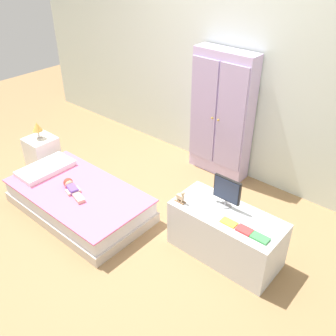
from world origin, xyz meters
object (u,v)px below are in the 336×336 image
doll (71,187)px  tv_stand (226,234)px  nightstand (43,153)px  tv_monitor (227,191)px  book_red (244,230)px  bed (79,200)px  table_lamp (37,127)px  book_green (260,238)px  rocking_horse_toy (181,197)px  wardrobe (222,115)px  book_yellow (229,222)px

doll → tv_stand: tv_stand is taller
doll → nightstand: size_ratio=0.95×
tv_monitor → book_red: 0.37m
bed → tv_stand: tv_stand is taller
book_red → table_lamp: bearing=-177.6°
nightstand → book_green: book_green is taller
tv_stand → rocking_horse_toy: size_ratio=7.92×
tv_stand → tv_monitor: size_ratio=3.48×
nightstand → book_red: book_red is taller
wardrobe → tv_stand: wardrobe is taller
tv_stand → book_green: book_green is taller
bed → book_yellow: size_ratio=11.17×
nightstand → tv_monitor: bearing=6.8°
book_green → tv_monitor: bearing=157.9°
bed → tv_monitor: (1.40, 0.53, 0.49)m
doll → book_red: bearing=13.0°
bed → table_lamp: table_lamp is taller
wardrobe → book_green: wardrobe is taller
bed → table_lamp: (-1.00, 0.25, 0.42)m
nightstand → rocking_horse_toy: size_ratio=3.31×
book_yellow → book_red: (0.14, 0.00, 0.00)m
nightstand → tv_stand: bearing=4.9°
rocking_horse_toy → book_green: bearing=3.0°
wardrobe → book_red: bearing=-49.2°
table_lamp → book_green: bearing=2.3°
bed → book_green: (1.83, 0.36, 0.34)m
bed → book_yellow: bearing=13.1°
book_yellow → wardrobe: bearing=126.7°
rocking_horse_toy → doll: bearing=-162.1°
doll → wardrobe: (0.68, 1.62, 0.42)m
wardrobe → tv_stand: size_ratio=1.49×
tv_stand → rocking_horse_toy: 0.51m
doll → nightstand: (-0.96, 0.29, -0.10)m
wardrobe → table_lamp: bearing=-140.9°
bed → book_yellow: 1.62m
doll → tv_monitor: 1.58m
tv_monitor → book_green: size_ratio=1.96×
doll → tv_stand: bearing=18.3°
doll → book_yellow: (1.59, 0.40, 0.16)m
wardrobe → rocking_horse_toy: (0.44, -1.26, -0.21)m
tv_monitor → tv_stand: bearing=-45.2°
doll → tv_stand: size_ratio=0.40×
tv_stand → tv_monitor: bearing=134.8°
tv_stand → tv_monitor: 0.40m
bed → nightstand: 1.04m
tv_monitor → book_red: size_ratio=2.23×
nightstand → wardrobe: 2.18m
wardrobe → book_green: (1.19, -1.22, -0.26)m
wardrobe → book_red: 1.63m
book_red → book_green: (0.14, 0.00, -0.00)m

